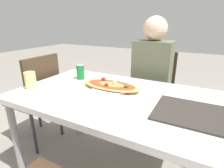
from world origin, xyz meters
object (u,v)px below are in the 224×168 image
dining_table (115,103)px  soda_can (81,72)px  chair_side_left (37,95)px  drink_glass (30,80)px  pizza_main (111,86)px  chair_far_seated (153,90)px  person_seated (151,72)px

dining_table → soda_can: 0.47m
dining_table → chair_side_left: size_ratio=1.52×
dining_table → drink_glass: bearing=-162.7°
pizza_main → dining_table: bearing=-49.3°
chair_far_seated → pizza_main: 0.70m
pizza_main → drink_glass: (-0.52, -0.28, 0.04)m
dining_table → pizza_main: size_ratio=3.04×
dining_table → person_seated: 0.63m
soda_can → drink_glass: same height
drink_glass → person_seated: bearing=50.4°
chair_far_seated → person_seated: 0.25m
dining_table → chair_far_seated: size_ratio=1.52×
chair_side_left → person_seated: person_seated is taller
dining_table → soda_can: (-0.42, 0.17, 0.13)m
dining_table → person_seated: person_seated is taller
chair_far_seated → chair_side_left: same height
drink_glass → dining_table: bearing=17.3°
dining_table → drink_glass: (-0.60, -0.19, 0.13)m
chair_side_left → drink_glass: (0.28, -0.25, 0.27)m
dining_table → chair_side_left: bearing=175.8°
chair_side_left → person_seated: (0.96, 0.56, 0.22)m
chair_far_seated → person_seated: bearing=90.0°
chair_far_seated → chair_side_left: (-0.96, -0.67, 0.00)m
person_seated → soda_can: bearing=42.8°
chair_far_seated → soda_can: size_ratio=7.27×
chair_side_left → person_seated: bearing=-59.6°
dining_table → soda_can: size_ratio=11.07×
dining_table → pizza_main: 0.15m
dining_table → person_seated: size_ratio=1.11×
person_seated → soda_can: (-0.49, -0.46, 0.05)m
chair_far_seated → drink_glass: bearing=54.0°
person_seated → drink_glass: bearing=50.4°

